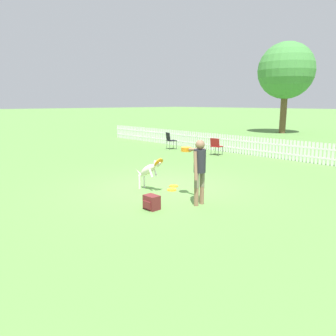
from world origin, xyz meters
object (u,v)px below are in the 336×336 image
(folding_chair_center, at_px, (216,145))
(frisbee_near_dog, at_px, (174,186))
(leaping_dog, at_px, (149,170))
(frisbee_near_handler, at_px, (172,190))
(folding_chair_blue_left, at_px, (170,139))
(backpack_on_grass, at_px, (151,202))
(tree_left_grove, at_px, (286,71))
(handler_person, at_px, (198,164))

(folding_chair_center, bearing_deg, frisbee_near_dog, 107.46)
(leaping_dog, distance_m, frisbee_near_dog, 0.99)
(leaping_dog, bearing_deg, folding_chair_center, -158.11)
(frisbee_near_handler, xyz_separation_m, folding_chair_blue_left, (-5.84, 5.54, 0.51))
(backpack_on_grass, height_order, tree_left_grove, tree_left_grove)
(frisbee_near_dog, bearing_deg, backpack_on_grass, -58.27)
(tree_left_grove, bearing_deg, folding_chair_blue_left, -88.10)
(leaping_dog, relative_size, frisbee_near_dog, 4.07)
(handler_person, distance_m, leaping_dog, 1.76)
(handler_person, bearing_deg, frisbee_near_dog, 63.78)
(leaping_dog, relative_size, folding_chair_center, 1.35)
(frisbee_near_handler, distance_m, backpack_on_grass, 1.69)
(frisbee_near_handler, distance_m, frisbee_near_dog, 0.42)
(frisbee_near_handler, bearing_deg, handler_person, -17.58)
(handler_person, xyz_separation_m, frisbee_near_dog, (-1.57, 0.75, -0.95))
(frisbee_near_handler, xyz_separation_m, backpack_on_grass, (0.85, -1.46, 0.15))
(frisbee_near_handler, bearing_deg, backpack_on_grass, -59.87)
(handler_person, height_order, backpack_on_grass, handler_person)
(folding_chair_center, distance_m, tree_left_grove, 13.57)
(backpack_on_grass, height_order, folding_chair_blue_left, folding_chair_blue_left)
(leaping_dog, height_order, backpack_on_grass, leaping_dog)
(backpack_on_grass, bearing_deg, folding_chair_center, 118.12)
(leaping_dog, xyz_separation_m, backpack_on_grass, (1.25, -1.00, -0.42))
(leaping_dog, xyz_separation_m, tree_left_grove, (-5.85, 18.59, 4.12))
(tree_left_grove, bearing_deg, frisbee_near_handler, -70.96)
(frisbee_near_handler, relative_size, folding_chair_blue_left, 0.30)
(handler_person, relative_size, backpack_on_grass, 4.43)
(folding_chair_blue_left, height_order, tree_left_grove, tree_left_grove)
(frisbee_near_handler, height_order, backpack_on_grass, backpack_on_grass)
(frisbee_near_dog, height_order, tree_left_grove, tree_left_grove)
(folding_chair_blue_left, bearing_deg, frisbee_near_dog, 155.75)
(folding_chair_center, bearing_deg, backpack_on_grass, 108.73)
(handler_person, bearing_deg, folding_chair_center, 34.32)
(backpack_on_grass, relative_size, tree_left_grove, 0.05)
(frisbee_near_handler, bearing_deg, folding_chair_blue_left, 136.51)
(frisbee_near_dog, distance_m, folding_chair_center, 6.00)
(frisbee_near_handler, height_order, folding_chair_center, folding_chair_center)
(backpack_on_grass, distance_m, folding_chair_blue_left, 9.69)
(handler_person, distance_m, frisbee_near_handler, 1.67)
(frisbee_near_dog, relative_size, folding_chair_blue_left, 0.30)
(leaping_dog, relative_size, tree_left_grove, 0.16)
(handler_person, distance_m, backpack_on_grass, 1.40)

